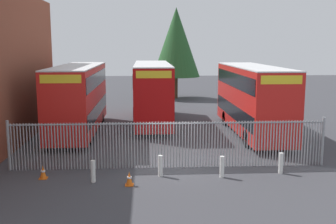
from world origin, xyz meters
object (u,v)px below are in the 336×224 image
(double_decker_bus_near_gate, at_px, (252,97))
(bollard_near_left, at_px, (93,171))
(traffic_cone_by_gate, at_px, (129,179))
(double_decker_bus_behind_fence_left, at_px, (152,91))
(traffic_cone_mid_forecourt, at_px, (43,172))
(double_decker_bus_behind_fence_right, at_px, (79,96))
(bollard_near_right, at_px, (222,167))
(bollard_far_right, at_px, (281,163))
(bollard_center_front, at_px, (160,166))

(double_decker_bus_near_gate, bearing_deg, bollard_near_left, -135.87)
(traffic_cone_by_gate, bearing_deg, double_decker_bus_behind_fence_left, 84.85)
(traffic_cone_by_gate, xyz_separation_m, traffic_cone_mid_forecourt, (-3.76, 1.07, 0.00))
(double_decker_bus_near_gate, relative_size, double_decker_bus_behind_fence_right, 1.00)
(bollard_near_right, distance_m, traffic_cone_by_gate, 4.09)
(double_decker_bus_behind_fence_left, xyz_separation_m, bollard_far_right, (5.56, -12.19, -1.95))
(double_decker_bus_near_gate, height_order, bollard_center_front, double_decker_bus_near_gate)
(bollard_near_right, bearing_deg, traffic_cone_by_gate, -168.60)
(traffic_cone_by_gate, bearing_deg, bollard_near_right, 11.40)
(double_decker_bus_behind_fence_left, distance_m, bollard_near_right, 13.05)
(double_decker_bus_behind_fence_right, relative_size, traffic_cone_mid_forecourt, 18.32)
(bollard_far_right, distance_m, traffic_cone_mid_forecourt, 10.53)
(double_decker_bus_behind_fence_left, xyz_separation_m, bollard_near_left, (-2.74, -12.92, -1.95))
(bollard_center_front, bearing_deg, double_decker_bus_behind_fence_right, 118.18)
(bollard_near_left, xyz_separation_m, traffic_cone_mid_forecourt, (-2.23, 0.58, -0.19))
(bollard_far_right, bearing_deg, traffic_cone_mid_forecourt, -179.19)
(bollard_near_right, relative_size, bollard_far_right, 1.00)
(double_decker_bus_behind_fence_left, bearing_deg, bollard_near_right, -77.48)
(bollard_far_right, xyz_separation_m, traffic_cone_by_gate, (-6.76, -1.22, -0.19))
(bollard_near_right, distance_m, bollard_far_right, 2.79)
(double_decker_bus_behind_fence_left, bearing_deg, double_decker_bus_behind_fence_right, -148.37)
(bollard_near_left, relative_size, traffic_cone_mid_forecourt, 1.61)
(bollard_near_right, bearing_deg, double_decker_bus_behind_fence_right, 128.59)
(bollard_near_left, bearing_deg, bollard_near_right, 3.29)
(double_decker_bus_near_gate, relative_size, bollard_near_right, 11.38)
(bollard_center_front, distance_m, bollard_far_right, 5.44)
(double_decker_bus_behind_fence_left, xyz_separation_m, bollard_near_right, (2.80, -12.60, -1.95))
(bollard_near_right, distance_m, traffic_cone_mid_forecourt, 7.77)
(bollard_far_right, bearing_deg, double_decker_bus_near_gate, 84.47)
(bollard_center_front, xyz_separation_m, traffic_cone_by_gate, (-1.32, -1.11, -0.19))
(double_decker_bus_near_gate, distance_m, bollard_center_front, 10.46)
(double_decker_bus_behind_fence_left, height_order, bollard_far_right, double_decker_bus_behind_fence_left)
(double_decker_bus_behind_fence_left, height_order, bollard_center_front, double_decker_bus_behind_fence_left)
(double_decker_bus_behind_fence_left, distance_m, bollard_near_left, 13.35)
(double_decker_bus_behind_fence_right, distance_m, traffic_cone_by_gate, 11.24)
(bollard_near_right, height_order, bollard_far_right, same)
(double_decker_bus_near_gate, distance_m, bollard_near_right, 9.40)
(double_decker_bus_near_gate, relative_size, traffic_cone_by_gate, 18.32)
(double_decker_bus_behind_fence_right, height_order, bollard_near_right, double_decker_bus_behind_fence_right)
(double_decker_bus_behind_fence_right, height_order, bollard_far_right, double_decker_bus_behind_fence_right)
(bollard_far_right, bearing_deg, bollard_near_left, -174.96)
(double_decker_bus_near_gate, distance_m, bollard_near_left, 12.80)
(double_decker_bus_behind_fence_right, xyz_separation_m, bollard_near_right, (7.66, -9.60, -1.95))
(bollard_near_left, distance_m, bollard_far_right, 8.33)
(double_decker_bus_behind_fence_left, bearing_deg, double_decker_bus_near_gate, -32.97)
(double_decker_bus_near_gate, height_order, traffic_cone_by_gate, double_decker_bus_near_gate)
(traffic_cone_mid_forecourt, bearing_deg, bollard_near_right, -1.94)
(double_decker_bus_behind_fence_right, relative_size, bollard_far_right, 11.38)
(double_decker_bus_behind_fence_right, xyz_separation_m, traffic_cone_mid_forecourt, (-0.10, -9.34, -2.13))
(bollard_far_right, distance_m, traffic_cone_by_gate, 6.88)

